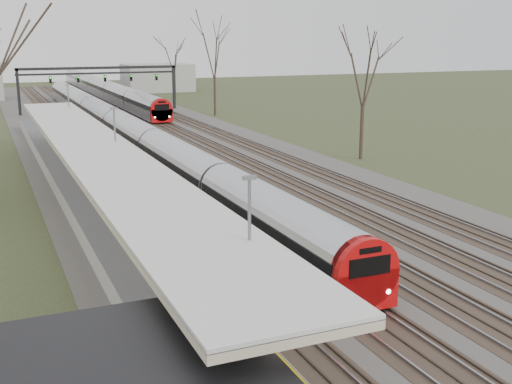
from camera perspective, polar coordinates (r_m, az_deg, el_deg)
track_bed at (r=60.42m, az=-8.65°, el=4.08°), size 24.00×160.00×0.22m
platform at (r=41.68m, az=-14.89°, el=0.07°), size 3.50×69.00×1.00m
canopy at (r=36.63m, az=-14.14°, el=3.76°), size 4.10×50.00×3.11m
signal_gantry at (r=89.10m, az=-13.76°, el=10.03°), size 21.00×0.59×6.08m
tree_east_far at (r=53.17m, az=9.57°, el=10.59°), size 5.00×5.00×10.30m
train_near at (r=64.72m, az=-12.28°, el=5.82°), size 2.62×90.21×3.05m
train_far at (r=111.38m, az=-13.44°, el=8.93°), size 2.62×75.21×3.05m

